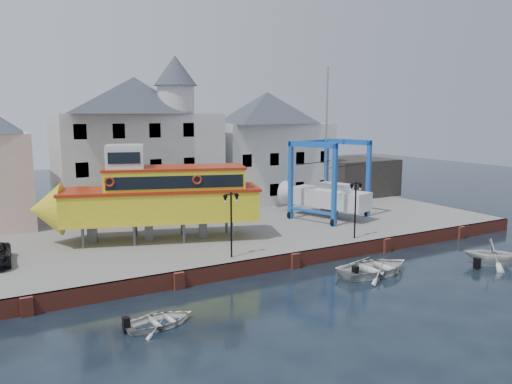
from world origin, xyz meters
TOP-DOWN VIEW (x-y plane):
  - ground at (0.00, 0.00)m, footprint 140.00×140.00m
  - hardstanding at (0.00, 11.00)m, footprint 44.00×22.00m
  - quay_wall at (-0.00, 0.10)m, footprint 44.00×0.47m
  - building_white_main at (-4.87, 18.39)m, footprint 14.00×8.30m
  - building_white_right at (9.00, 19.00)m, footprint 12.00×8.00m
  - shed_dark at (19.00, 17.00)m, footprint 8.00×7.00m
  - lamp_post_left at (-4.00, 1.20)m, footprint 1.12×0.32m
  - lamp_post_right at (6.00, 1.20)m, footprint 1.12×0.32m
  - tour_boat at (-7.25, 7.87)m, footprint 16.15×8.39m
  - travel_lift at (8.65, 8.76)m, footprint 7.22×8.81m
  - motorboat_b at (3.76, -3.47)m, footprint 5.20×3.73m
  - motorboat_c at (11.85, -5.94)m, footprint 4.76×4.75m
  - motorboat_d at (-10.56, -4.36)m, footprint 3.66×2.79m

SIDE VIEW (x-z plane):
  - ground at x=0.00m, z-range 0.00..0.00m
  - motorboat_b at x=3.76m, z-range -0.54..0.54m
  - motorboat_c at x=11.85m, z-range -0.95..0.95m
  - motorboat_d at x=-10.56m, z-range -0.35..0.35m
  - hardstanding at x=0.00m, z-range 0.00..1.00m
  - quay_wall at x=0.00m, z-range 0.00..1.00m
  - shed_dark at x=19.00m, z-range 1.00..5.00m
  - travel_lift at x=8.65m, z-range -3.31..9.63m
  - lamp_post_left at x=-4.00m, z-range 2.07..6.27m
  - lamp_post_right at x=6.00m, z-range 2.07..6.27m
  - tour_boat at x=-7.25m, z-range 0.80..7.67m
  - building_white_right at x=9.00m, z-range 1.00..12.20m
  - building_white_main at x=-4.87m, z-range 0.34..14.34m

